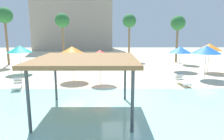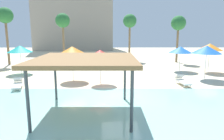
# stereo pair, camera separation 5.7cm
# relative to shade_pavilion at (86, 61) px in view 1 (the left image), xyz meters

# --- Properties ---
(ground_plane) EXTENTS (80.00, 80.00, 0.00)m
(ground_plane) POSITION_rel_shade_pavilion_xyz_m (1.87, 2.94, -2.68)
(ground_plane) COLOR beige
(lagoon_water) EXTENTS (44.00, 13.50, 0.04)m
(lagoon_water) POSITION_rel_shade_pavilion_xyz_m (1.87, -2.31, -2.66)
(lagoon_water) COLOR #99D1C6
(lagoon_water) RESTS_ON ground
(shade_pavilion) EXTENTS (4.82, 4.82, 2.83)m
(shade_pavilion) POSITION_rel_shade_pavilion_xyz_m (0.00, 0.00, 0.00)
(shade_pavilion) COLOR #42474C
(shade_pavilion) RESTS_ON ground
(beach_umbrella_red_0) EXTENTS (1.92, 1.92, 2.67)m
(beach_umbrella_red_0) POSITION_rel_shade_pavilion_xyz_m (0.38, 6.18, -0.28)
(beach_umbrella_red_0) COLOR silver
(beach_umbrella_red_0) RESTS_ON ground
(beach_umbrella_orange_2) EXTENTS (2.45, 2.45, 2.89)m
(beach_umbrella_orange_2) POSITION_rel_shade_pavilion_xyz_m (11.20, 10.83, -0.13)
(beach_umbrella_orange_2) COLOR silver
(beach_umbrella_orange_2) RESTS_ON ground
(beach_umbrella_teal_3) EXTENTS (2.38, 2.38, 2.73)m
(beach_umbrella_teal_3) POSITION_rel_shade_pavilion_xyz_m (-7.65, 10.27, -0.28)
(beach_umbrella_teal_3) COLOR silver
(beach_umbrella_teal_3) RESTS_ON ground
(beach_umbrella_blue_4) EXTENTS (2.35, 2.35, 2.55)m
(beach_umbrella_blue_4) POSITION_rel_shade_pavilion_xyz_m (8.42, 11.36, -0.45)
(beach_umbrella_blue_4) COLOR silver
(beach_umbrella_blue_4) RESTS_ON ground
(beach_umbrella_orange_5) EXTENTS (2.26, 2.26, 2.86)m
(beach_umbrella_orange_5) POSITION_rel_shade_pavilion_xyz_m (-2.00, 7.30, -0.13)
(beach_umbrella_orange_5) COLOR silver
(beach_umbrella_orange_5) RESTS_ON ground
(beach_umbrella_blue_6) EXTENTS (2.46, 2.46, 2.89)m
(beach_umbrella_blue_6) POSITION_rel_shade_pavilion_xyz_m (9.44, 7.70, -0.12)
(beach_umbrella_blue_6) COLOR silver
(beach_umbrella_blue_6) RESTS_ON ground
(lounge_chair_0) EXTENTS (0.78, 1.95, 0.74)m
(lounge_chair_0) POSITION_rel_shade_pavilion_xyz_m (6.76, 5.62, -2.35)
(lounge_chair_0) COLOR white
(lounge_chair_0) RESTS_ON ground
(lounge_chair_2) EXTENTS (1.17, 1.99, 0.74)m
(lounge_chair_2) POSITION_rel_shade_pavilion_xyz_m (-5.55, 4.63, -2.35)
(lounge_chair_2) COLOR white
(lounge_chair_2) RESTS_ON ground
(palm_tree_0) EXTENTS (1.90, 1.90, 6.47)m
(palm_tree_0) POSITION_rel_shade_pavilion_xyz_m (-5.18, 18.23, 2.68)
(palm_tree_0) COLOR brown
(palm_tree_0) RESTS_ON ground
(palm_tree_1) EXTENTS (1.90, 1.90, 6.11)m
(palm_tree_1) POSITION_rel_shade_pavilion_xyz_m (10.04, 17.53, 2.34)
(palm_tree_1) COLOR brown
(palm_tree_1) RESTS_ON ground
(palm_tree_2) EXTENTS (1.90, 1.90, 6.93)m
(palm_tree_2) POSITION_rel_shade_pavilion_xyz_m (-11.49, 15.66, 3.11)
(palm_tree_2) COLOR brown
(palm_tree_2) RESTS_ON ground
(palm_tree_3) EXTENTS (1.90, 1.90, 6.49)m
(palm_tree_3) POSITION_rel_shade_pavilion_xyz_m (3.90, 19.81, 2.70)
(palm_tree_3) COLOR brown
(palm_tree_3) RESTS_ON ground
(hotel_block_0) EXTENTS (16.94, 9.39, 17.07)m
(hotel_block_0) POSITION_rel_shade_pavilion_xyz_m (-6.83, 38.07, 5.86)
(hotel_block_0) COLOR #9E9384
(hotel_block_0) RESTS_ON ground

